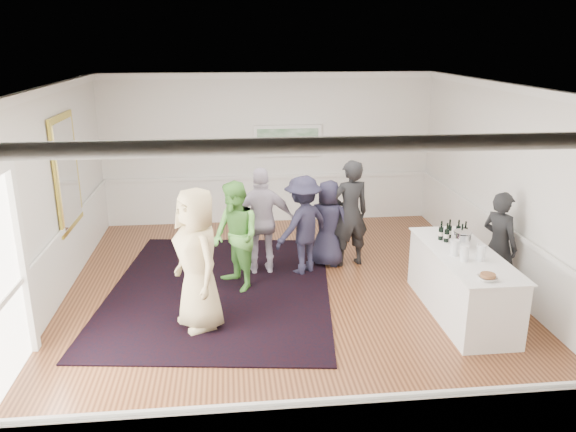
{
  "coord_description": "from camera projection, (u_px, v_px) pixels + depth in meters",
  "views": [
    {
      "loc": [
        -0.86,
        -7.82,
        3.84
      ],
      "look_at": [
        0.01,
        0.2,
        1.29
      ],
      "focal_mm": 35.0,
      "sensor_mm": 36.0,
      "label": 1
    }
  ],
  "objects": [
    {
      "name": "floor",
      "position": [
        289.0,
        300.0,
        8.66
      ],
      "size": [
        8.0,
        8.0,
        0.0
      ],
      "primitive_type": "plane",
      "color": "brown",
      "rests_on": "ground"
    },
    {
      "name": "ceiling",
      "position": [
        289.0,
        88.0,
        7.69
      ],
      "size": [
        7.0,
        8.0,
        0.02
      ],
      "primitive_type": "cube",
      "color": "white",
      "rests_on": "wall_back"
    },
    {
      "name": "wall_left",
      "position": [
        40.0,
        207.0,
        7.82
      ],
      "size": [
        0.02,
        8.0,
        3.2
      ],
      "primitive_type": "cube",
      "color": "white",
      "rests_on": "floor"
    },
    {
      "name": "wall_right",
      "position": [
        517.0,
        193.0,
        8.53
      ],
      "size": [
        0.02,
        8.0,
        3.2
      ],
      "primitive_type": "cube",
      "color": "white",
      "rests_on": "floor"
    },
    {
      "name": "wall_back",
      "position": [
        269.0,
        149.0,
        11.97
      ],
      "size": [
        7.0,
        0.02,
        3.2
      ],
      "primitive_type": "cube",
      "color": "white",
      "rests_on": "floor"
    },
    {
      "name": "wall_front",
      "position": [
        345.0,
        340.0,
        4.38
      ],
      "size": [
        7.0,
        0.02,
        3.2
      ],
      "primitive_type": "cube",
      "color": "white",
      "rests_on": "floor"
    },
    {
      "name": "wainscoting",
      "position": [
        289.0,
        270.0,
        8.51
      ],
      "size": [
        7.0,
        8.0,
        1.0
      ],
      "primitive_type": null,
      "color": "white",
      "rests_on": "floor"
    },
    {
      "name": "mirror",
      "position": [
        67.0,
        172.0,
        9.0
      ],
      "size": [
        0.05,
        1.25,
        1.85
      ],
      "color": "gold",
      "rests_on": "wall_left"
    },
    {
      "name": "landscape_painting",
      "position": [
        288.0,
        141.0,
        11.9
      ],
      "size": [
        1.44,
        0.06,
        0.66
      ],
      "color": "white",
      "rests_on": "wall_back"
    },
    {
      "name": "area_rug",
      "position": [
        221.0,
        288.0,
        9.02
      ],
      "size": [
        4.0,
        4.94,
        0.02
      ],
      "primitive_type": "cube",
      "rotation": [
        0.0,
        0.0,
        -0.13
      ],
      "color": "black",
      "rests_on": "floor"
    },
    {
      "name": "serving_table",
      "position": [
        462.0,
        283.0,
        8.1
      ],
      "size": [
        0.89,
        2.34,
        0.95
      ],
      "color": "white",
      "rests_on": "floor"
    },
    {
      "name": "bartender",
      "position": [
        499.0,
        245.0,
        8.55
      ],
      "size": [
        0.63,
        0.73,
        1.68
      ],
      "primitive_type": "imported",
      "rotation": [
        0.0,
        0.0,
        2.01
      ],
      "color": "black",
      "rests_on": "floor"
    },
    {
      "name": "guest_tan",
      "position": [
        198.0,
        259.0,
        7.58
      ],
      "size": [
        1.0,
        1.16,
        2.0
      ],
      "primitive_type": "imported",
      "rotation": [
        0.0,
        0.0,
        -1.11
      ],
      "color": "tan",
      "rests_on": "floor"
    },
    {
      "name": "guest_green",
      "position": [
        236.0,
        237.0,
        8.81
      ],
      "size": [
        0.98,
        1.06,
        1.76
      ],
      "primitive_type": "imported",
      "rotation": [
        0.0,
        0.0,
        -1.09
      ],
      "color": "#5CAB44",
      "rests_on": "floor"
    },
    {
      "name": "guest_lilac",
      "position": [
        262.0,
        221.0,
        9.42
      ],
      "size": [
        1.09,
        0.47,
        1.84
      ],
      "primitive_type": "imported",
      "rotation": [
        0.0,
        0.0,
        3.16
      ],
      "color": "#BAADC1",
      "rests_on": "floor"
    },
    {
      "name": "guest_dark_a",
      "position": [
        303.0,
        225.0,
        9.44
      ],
      "size": [
        1.26,
        1.15,
        1.7
      ],
      "primitive_type": "imported",
      "rotation": [
        0.0,
        0.0,
        3.76
      ],
      "color": "#211F34",
      "rests_on": "floor"
    },
    {
      "name": "guest_dark_b",
      "position": [
        350.0,
        213.0,
        9.75
      ],
      "size": [
        0.77,
        0.59,
        1.89
      ],
      "primitive_type": "imported",
      "rotation": [
        0.0,
        0.0,
        3.36
      ],
      "color": "black",
      "rests_on": "floor"
    },
    {
      "name": "guest_navy",
      "position": [
        328.0,
        223.0,
        9.79
      ],
      "size": [
        0.88,
        0.75,
        1.54
      ],
      "primitive_type": "imported",
      "rotation": [
        0.0,
        0.0,
        2.72
      ],
      "color": "#211F34",
      "rests_on": "floor"
    },
    {
      "name": "wine_bottles",
      "position": [
        454.0,
        230.0,
        8.42
      ],
      "size": [
        0.43,
        0.3,
        0.31
      ],
      "color": "black",
      "rests_on": "serving_table"
    },
    {
      "name": "juice_pitchers",
      "position": [
        467.0,
        251.0,
        7.71
      ],
      "size": [
        0.4,
        0.35,
        0.24
      ],
      "color": "#5FA83C",
      "rests_on": "serving_table"
    },
    {
      "name": "ice_bucket",
      "position": [
        462.0,
        240.0,
        8.13
      ],
      "size": [
        0.26,
        0.26,
        0.25
      ],
      "primitive_type": "cylinder",
      "color": "silver",
      "rests_on": "serving_table"
    },
    {
      "name": "nut_bowl",
      "position": [
        488.0,
        277.0,
        7.06
      ],
      "size": [
        0.24,
        0.24,
        0.07
      ],
      "color": "white",
      "rests_on": "serving_table"
    }
  ]
}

